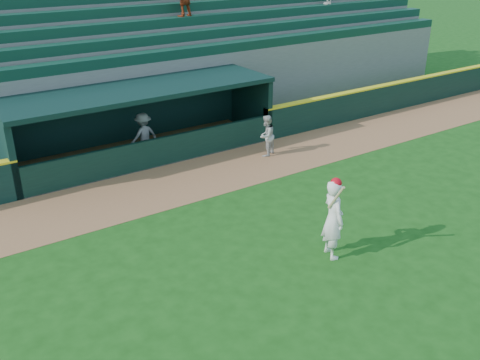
# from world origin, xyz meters

# --- Properties ---
(ground) EXTENTS (120.00, 120.00, 0.00)m
(ground) POSITION_xyz_m (0.00, 0.00, 0.00)
(ground) COLOR #164711
(ground) RESTS_ON ground
(warning_track) EXTENTS (40.00, 3.00, 0.01)m
(warning_track) POSITION_xyz_m (0.00, 4.90, 0.01)
(warning_track) COLOR #925F3A
(warning_track) RESTS_ON ground
(field_wall_right) EXTENTS (15.50, 0.30, 1.20)m
(field_wall_right) POSITION_xyz_m (12.25, 6.55, 0.60)
(field_wall_right) COLOR black
(field_wall_right) RESTS_ON ground
(wall_stripe_right) EXTENTS (15.50, 0.32, 0.06)m
(wall_stripe_right) POSITION_xyz_m (12.25, 6.55, 1.23)
(wall_stripe_right) COLOR yellow
(wall_stripe_right) RESTS_ON field_wall_right
(dugout_player_front) EXTENTS (0.89, 0.81, 1.47)m
(dugout_player_front) POSITION_xyz_m (3.58, 5.25, 0.74)
(dugout_player_front) COLOR #A8A8A2
(dugout_player_front) RESTS_ON ground
(dugout_player_inside) EXTENTS (1.11, 0.73, 1.60)m
(dugout_player_inside) POSITION_xyz_m (-0.06, 7.54, 0.80)
(dugout_player_inside) COLOR gray
(dugout_player_inside) RESTS_ON ground
(dugout) EXTENTS (9.40, 2.80, 2.46)m
(dugout) POSITION_xyz_m (0.00, 8.00, 1.36)
(dugout) COLOR slate
(dugout) RESTS_ON ground
(stands) EXTENTS (34.50, 6.25, 7.49)m
(stands) POSITION_xyz_m (-0.03, 12.56, 2.39)
(stands) COLOR slate
(stands) RESTS_ON ground
(batter_at_plate) EXTENTS (0.65, 0.90, 2.09)m
(batter_at_plate) POSITION_xyz_m (0.95, -0.95, 1.03)
(batter_at_plate) COLOR white
(batter_at_plate) RESTS_ON ground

